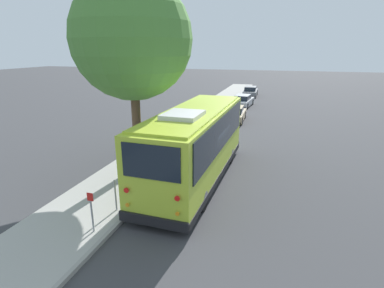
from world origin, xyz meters
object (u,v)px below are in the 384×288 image
object	(u,v)px
shuttle_bus	(196,141)
street_tree	(133,31)
parked_sedan_silver	(243,101)
sign_post_near	(92,212)
sign_post_far	(115,195)
parked_sedan_tan	(234,114)
parked_sedan_gray	(250,92)

from	to	relation	value
shuttle_bus	street_tree	bearing A→B (deg)	84.31
parked_sedan_silver	sign_post_near	distance (m)	25.22
shuttle_bus	sign_post_near	world-z (taller)	shuttle_bus
street_tree	parked_sedan_silver	bearing A→B (deg)	-7.66
shuttle_bus	parked_sedan_silver	bearing A→B (deg)	2.73
shuttle_bus	sign_post_far	size ratio (longest dim) A/B	7.77
parked_sedan_tan	sign_post_far	xyz separation A→B (m)	(-16.65, 1.77, 0.18)
sign_post_near	parked_sedan_tan	bearing A→B (deg)	-5.57
shuttle_bus	parked_sedan_gray	size ratio (longest dim) A/B	2.06
parked_sedan_silver	sign_post_far	world-z (taller)	sign_post_far
shuttle_bus	street_tree	distance (m)	5.74
street_tree	sign_post_near	world-z (taller)	street_tree
parked_sedan_tan	sign_post_far	size ratio (longest dim) A/B	3.43
shuttle_bus	parked_sedan_tan	world-z (taller)	shuttle_bus
shuttle_bus	sign_post_near	xyz separation A→B (m)	(-5.30, 1.99, -1.05)
street_tree	sign_post_near	size ratio (longest dim) A/B	6.93
street_tree	sign_post_near	xyz separation A→B (m)	(-5.68, -1.09, -5.88)
shuttle_bus	parked_sedan_silver	size ratio (longest dim) A/B	2.01
sign_post_far	parked_sedan_gray	bearing A→B (deg)	-2.73
parked_sedan_silver	street_tree	distance (m)	20.61
parked_sedan_tan	sign_post_far	world-z (taller)	sign_post_far
parked_sedan_silver	parked_sedan_gray	world-z (taller)	parked_sedan_gray
street_tree	sign_post_near	distance (m)	8.25
parked_sedan_tan	sign_post_far	distance (m)	16.74
shuttle_bus	parked_sedan_gray	world-z (taller)	shuttle_bus
parked_sedan_tan	street_tree	size ratio (longest dim) A/B	0.43
shuttle_bus	parked_sedan_tan	xyz separation A→B (m)	(12.82, 0.22, -1.34)
parked_sedan_silver	parked_sedan_tan	bearing A→B (deg)	-173.22
parked_sedan_tan	parked_sedan_silver	world-z (taller)	same
shuttle_bus	sign_post_far	xyz separation A→B (m)	(-3.83, 1.99, -1.17)
parked_sedan_tan	sign_post_near	size ratio (longest dim) A/B	2.97
parked_sedan_gray	street_tree	bearing A→B (deg)	172.91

